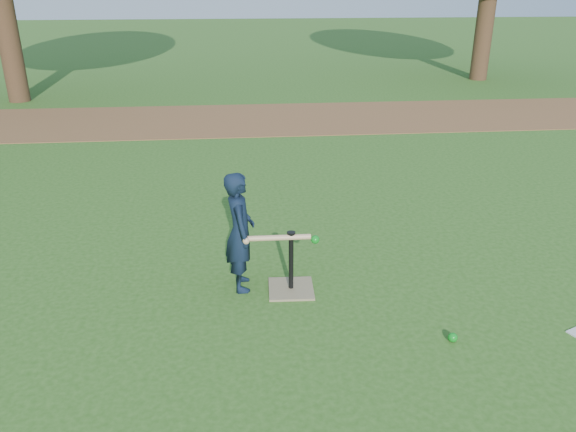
{
  "coord_description": "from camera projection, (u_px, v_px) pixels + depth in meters",
  "views": [
    {
      "loc": [
        -0.79,
        -4.36,
        2.78
      ],
      "look_at": [
        -0.3,
        0.64,
        0.65
      ],
      "focal_mm": 35.0,
      "sensor_mm": 36.0,
      "label": 1
    }
  ],
  "objects": [
    {
      "name": "dirt_strip",
      "position": [
        271.0,
        119.0,
        12.02
      ],
      "size": [
        24.0,
        3.0,
        0.01
      ],
      "primitive_type": "cube",
      "color": "brown",
      "rests_on": "ground"
    },
    {
      "name": "wiffle_ball_ground",
      "position": [
        453.0,
        337.0,
        4.65
      ],
      "size": [
        0.08,
        0.08,
        0.08
      ],
      "primitive_type": "sphere",
      "color": "#0B7E19",
      "rests_on": "ground"
    },
    {
      "name": "ground",
      "position": [
        327.0,
        307.0,
        5.15
      ],
      "size": [
        80.0,
        80.0,
        0.0
      ],
      "primitive_type": "plane",
      "color": "#285116",
      "rests_on": "ground"
    },
    {
      "name": "child",
      "position": [
        240.0,
        232.0,
        5.27
      ],
      "size": [
        0.31,
        0.45,
        1.17
      ],
      "primitive_type": "imported",
      "rotation": [
        0.0,
        0.0,
        1.64
      ],
      "color": "black",
      "rests_on": "ground"
    },
    {
      "name": "batting_tee",
      "position": [
        291.0,
        280.0,
        5.39
      ],
      "size": [
        0.45,
        0.45,
        0.61
      ],
      "color": "#867455",
      "rests_on": "ground"
    },
    {
      "name": "swing_action",
      "position": [
        283.0,
        238.0,
        5.18
      ],
      "size": [
        0.71,
        0.1,
        0.09
      ],
      "color": "tan",
      "rests_on": "ground"
    }
  ]
}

